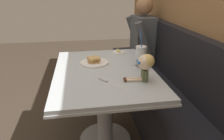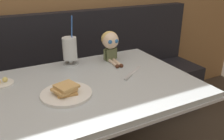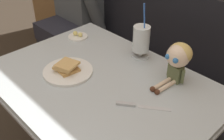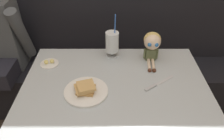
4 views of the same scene
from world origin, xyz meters
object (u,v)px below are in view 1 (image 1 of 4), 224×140
Objects in this scene: butter_saucer at (119,52)px; diner_patron at (140,39)px; toast_plate at (94,62)px; milkshake_glass at (141,56)px; seated_doll at (145,64)px; butter_knife at (106,81)px.

butter_saucer is 0.15× the size of diner_patron.
toast_plate is 0.31× the size of diner_patron.
diner_patron reaches higher than milkshake_glass.
milkshake_glass reaches higher than toast_plate.
seated_doll is 0.27× the size of diner_patron.
diner_patron reaches higher than seated_doll.
diner_patron reaches higher than butter_saucer.
butter_knife is 0.30m from seated_doll.
toast_plate is 0.40m from butter_knife.
butter_saucer is 0.54× the size of seated_doll.
diner_patron is (-0.80, 0.65, -0.01)m from toast_plate.
butter_knife is at bearing -92.49° from seated_doll.
milkshake_glass is 0.42m from butter_knife.
seated_doll is (0.26, -0.05, 0.03)m from milkshake_glass.
milkshake_glass is (0.15, 0.38, 0.09)m from toast_plate.
butter_saucer is at bearing 134.72° from toast_plate.
milkshake_glass reaches higher than butter_knife.
milkshake_glass is 0.39× the size of diner_patron.
butter_saucer is 0.60× the size of butter_knife.
milkshake_glass reaches higher than seated_doll.
butter_saucer is at bearing -35.44° from diner_patron.
butter_knife is at bearing -52.38° from milkshake_glass.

